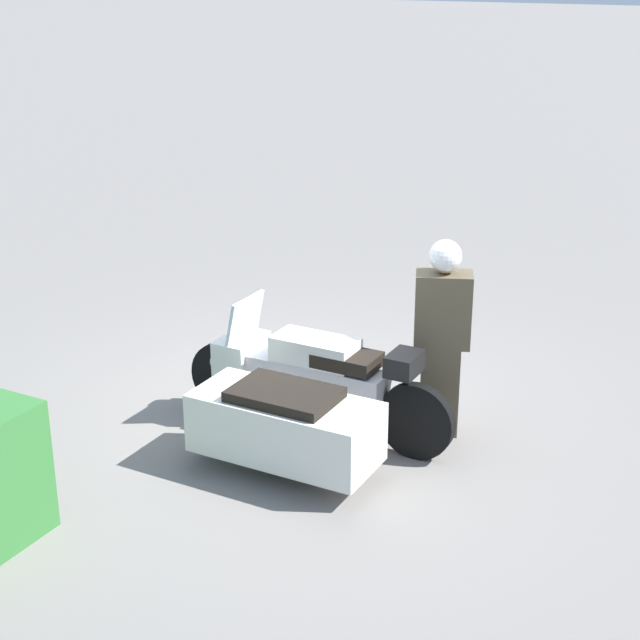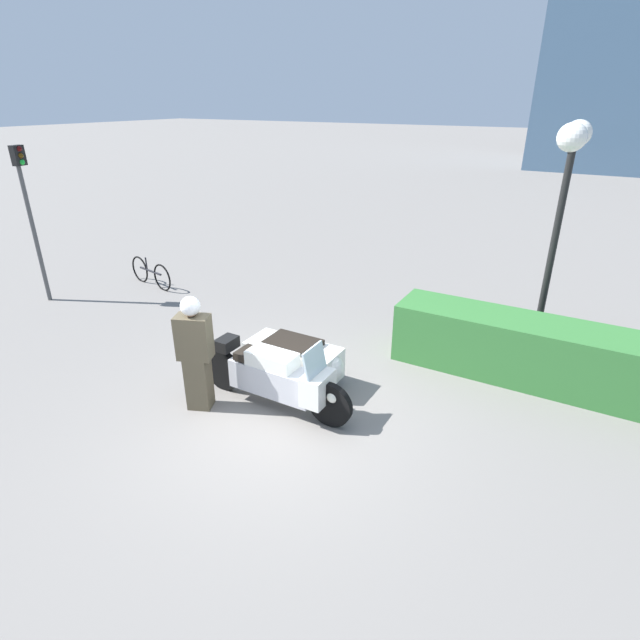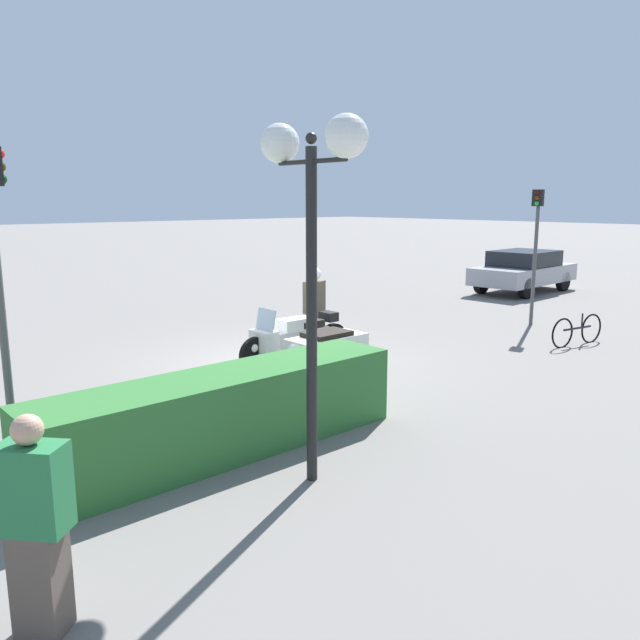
# 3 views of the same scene
# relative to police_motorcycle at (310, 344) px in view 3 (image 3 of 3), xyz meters

# --- Properties ---
(ground_plane) EXTENTS (160.00, 160.00, 0.00)m
(ground_plane) POSITION_rel_police_motorcycle_xyz_m (0.25, -0.71, -0.47)
(ground_plane) COLOR slate
(police_motorcycle) EXTENTS (2.60, 1.34, 1.16)m
(police_motorcycle) POSITION_rel_police_motorcycle_xyz_m (0.00, 0.00, 0.00)
(police_motorcycle) COLOR black
(police_motorcycle) RESTS_ON ground
(officer_rider) EXTENTS (0.56, 0.45, 1.77)m
(officer_rider) POSITION_rel_police_motorcycle_xyz_m (-0.97, -0.98, 0.47)
(officer_rider) COLOR brown
(officer_rider) RESTS_ON ground
(hedge_bush_curbside) EXTENTS (4.85, 0.99, 1.02)m
(hedge_bush_curbside) POSITION_rel_police_motorcycle_xyz_m (3.37, 2.31, 0.04)
(hedge_bush_curbside) COLOR #337033
(hedge_bush_curbside) RESTS_ON ground
(twin_lamp_post) EXTENTS (0.43, 1.47, 3.93)m
(twin_lamp_post) POSITION_rel_police_motorcycle_xyz_m (3.07, 3.60, 2.79)
(twin_lamp_post) COLOR black
(twin_lamp_post) RESTS_ON ground
(traffic_light_near) EXTENTS (0.23, 0.27, 3.66)m
(traffic_light_near) POSITION_rel_police_motorcycle_xyz_m (5.53, 1.33, 1.92)
(traffic_light_near) COLOR #4C4C4C
(traffic_light_near) RESTS_ON ground
(traffic_light_far) EXTENTS (0.22, 0.28, 3.38)m
(traffic_light_far) POSITION_rel_police_motorcycle_xyz_m (-6.93, 0.56, 1.75)
(traffic_light_far) COLOR #4C4C4C
(traffic_light_far) RESTS_ON ground
(parked_car_background) EXTENTS (4.30, 2.02, 1.43)m
(parked_car_background) POSITION_rel_police_motorcycle_xyz_m (-12.02, -2.68, 0.30)
(parked_car_background) COLOR #9E9EA3
(parked_car_background) RESTS_ON ground
(pedestrian_bystander) EXTENTS (0.53, 0.54, 1.67)m
(pedestrian_bystander) POSITION_rel_police_motorcycle_xyz_m (6.20, 4.23, 0.37)
(pedestrian_bystander) COLOR brown
(pedestrian_bystander) RESTS_ON ground
(bicycle_parked) EXTENTS (1.62, 0.34, 0.71)m
(bicycle_parked) POSITION_rel_police_motorcycle_xyz_m (-5.64, 2.40, -0.15)
(bicycle_parked) COLOR black
(bicycle_parked) RESTS_ON ground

